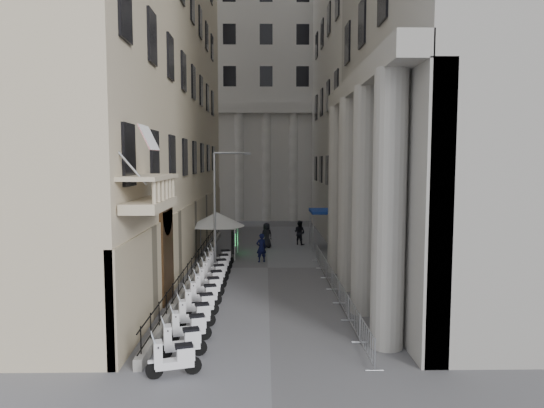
{
  "coord_description": "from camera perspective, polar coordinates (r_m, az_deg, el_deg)",
  "views": [
    {
      "loc": [
        -0.19,
        -11.12,
        6.81
      ],
      "look_at": [
        0.2,
        14.47,
        4.5
      ],
      "focal_mm": 32.0,
      "sensor_mm": 36.0,
      "label": 1
    }
  ],
  "objects": [
    {
      "name": "barrier_1",
      "position": [
        20.28,
        9.57,
        -14.54
      ],
      "size": [
        0.6,
        2.4,
        1.1
      ],
      "primitive_type": null,
      "color": "#ACAEB4",
      "rests_on": "ground"
    },
    {
      "name": "scooter_5",
      "position": [
        23.39,
        -8.02,
        -11.82
      ],
      "size": [
        1.5,
        0.92,
        1.5
      ],
      "primitive_type": null,
      "rotation": [
        0.0,
        0.0,
        1.85
      ],
      "color": "white",
      "rests_on": "ground"
    },
    {
      "name": "left_building",
      "position": [
        35.42,
        -13.75,
        21.73
      ],
      "size": [
        5.0,
        36.0,
        34.0
      ],
      "primitive_type": "cube",
      "color": "#C2B095",
      "rests_on": "ground"
    },
    {
      "name": "scooter_6",
      "position": [
        24.8,
        -7.59,
        -10.83
      ],
      "size": [
        1.5,
        0.92,
        1.5
      ],
      "primitive_type": null,
      "rotation": [
        0.0,
        0.0,
        1.85
      ],
      "color": "white",
      "rests_on": "ground"
    },
    {
      "name": "pedestrian_c",
      "position": [
        37.8,
        -0.64,
        -3.71
      ],
      "size": [
        1.14,
        1.0,
        1.97
      ],
      "primitive_type": "imported",
      "rotation": [
        0.0,
        0.0,
        3.62
      ],
      "color": "black",
      "rests_on": "ground"
    },
    {
      "name": "barrier_0",
      "position": [
        17.99,
        11.08,
        -17.18
      ],
      "size": [
        0.6,
        2.4,
        1.1
      ],
      "primitive_type": null,
      "color": "#ACAEB4",
      "rests_on": "ground"
    },
    {
      "name": "scooter_9",
      "position": [
        29.06,
        -6.56,
        -8.43
      ],
      "size": [
        1.5,
        0.92,
        1.5
      ],
      "primitive_type": null,
      "rotation": [
        0.0,
        0.0,
        1.85
      ],
      "color": "white",
      "rests_on": "ground"
    },
    {
      "name": "barrier_5",
      "position": [
        29.77,
        6.06,
        -8.1
      ],
      "size": [
        0.6,
        2.4,
        1.1
      ],
      "primitive_type": null,
      "color": "#ACAEB4",
      "rests_on": "ground"
    },
    {
      "name": "barrier_3",
      "position": [
        24.97,
        7.46,
        -10.71
      ],
      "size": [
        0.6,
        2.4,
        1.1
      ],
      "primitive_type": null,
      "color": "#ACAEB4",
      "rests_on": "ground"
    },
    {
      "name": "blue_awning",
      "position": [
        37.99,
        5.72,
        -5.2
      ],
      "size": [
        1.6,
        3.0,
        3.0
      ],
      "primitive_type": null,
      "color": "navy",
      "rests_on": "ground"
    },
    {
      "name": "street_lamp",
      "position": [
        29.73,
        -6.29,
        0.31
      ],
      "size": [
        2.3,
        0.92,
        7.31
      ],
      "rotation": [
        0.0,
        0.0,
        0.33
      ],
      "color": "gray",
      "rests_on": "ground"
    },
    {
      "name": "scooter_8",
      "position": [
        27.63,
        -6.87,
        -9.15
      ],
      "size": [
        1.5,
        0.92,
        1.5
      ],
      "primitive_type": null,
      "rotation": [
        0.0,
        0.0,
        1.85
      ],
      "color": "white",
      "rests_on": "ground"
    },
    {
      "name": "scooter_2",
      "position": [
        19.24,
        -9.72,
        -15.65
      ],
      "size": [
        1.5,
        0.92,
        1.5
      ],
      "primitive_type": null,
      "rotation": [
        0.0,
        0.0,
        1.85
      ],
      "color": "white",
      "rests_on": "ground"
    },
    {
      "name": "scooter_7",
      "position": [
        26.21,
        -7.21,
        -9.94
      ],
      "size": [
        1.5,
        0.92,
        1.5
      ],
      "primitive_type": null,
      "rotation": [
        0.0,
        0.0,
        1.85
      ],
      "color": "white",
      "rests_on": "ground"
    },
    {
      "name": "info_kiosk",
      "position": [
        35.76,
        -4.57,
        -4.47
      ],
      "size": [
        0.36,
        0.81,
        1.67
      ],
      "rotation": [
        0.0,
        0.0,
        0.15
      ],
      "color": "black",
      "rests_on": "ground"
    },
    {
      "name": "pedestrian_b",
      "position": [
        39.33,
        3.27,
        -3.37
      ],
      "size": [
        1.21,
        1.18,
        1.97
      ],
      "primitive_type": "imported",
      "rotation": [
        0.0,
        0.0,
        2.48
      ],
      "color": "black",
      "rests_on": "ground"
    },
    {
      "name": "scooter_3",
      "position": [
        20.61,
        -9.07,
        -14.2
      ],
      "size": [
        1.5,
        0.92,
        1.5
      ],
      "primitive_type": null,
      "rotation": [
        0.0,
        0.0,
        1.85
      ],
      "color": "white",
      "rests_on": "ground"
    },
    {
      "name": "scooter_1",
      "position": [
        17.88,
        -10.47,
        -17.31
      ],
      "size": [
        1.5,
        0.92,
        1.5
      ],
      "primitive_type": null,
      "rotation": [
        0.0,
        0.0,
        1.85
      ],
      "color": "white",
      "rests_on": "ground"
    },
    {
      "name": "barrier_6",
      "position": [
        32.19,
        5.52,
        -7.08
      ],
      "size": [
        0.6,
        2.4,
        1.1
      ],
      "primitive_type": null,
      "color": "#ACAEB4",
      "rests_on": "ground"
    },
    {
      "name": "iron_fence",
      "position": [
        30.19,
        -8.76,
        -7.94
      ],
      "size": [
        0.3,
        28.0,
        1.4
      ],
      "primitive_type": null,
      "color": "black",
      "rests_on": "ground"
    },
    {
      "name": "pedestrian_a",
      "position": [
        32.65,
        -1.27,
        -5.17
      ],
      "size": [
        0.82,
        0.69,
        1.92
      ],
      "primitive_type": "imported",
      "rotation": [
        0.0,
        0.0,
        3.52
      ],
      "color": "#0D1136",
      "rests_on": "ground"
    },
    {
      "name": "scooter_10",
      "position": [
        30.49,
        -6.29,
        -7.78
      ],
      "size": [
        1.5,
        0.92,
        1.5
      ],
      "primitive_type": null,
      "rotation": [
        0.0,
        0.0,
        1.85
      ],
      "color": "white",
      "rests_on": "ground"
    },
    {
      "name": "scooter_4",
      "position": [
        21.99,
        -8.51,
        -12.94
      ],
      "size": [
        1.5,
        0.92,
        1.5
      ],
      "primitive_type": null,
      "rotation": [
        0.0,
        0.0,
        1.85
      ],
      "color": "white",
      "rests_on": "ground"
    },
    {
      "name": "scooter_11",
      "position": [
        31.92,
        -6.04,
        -7.19
      ],
      "size": [
        1.5,
        0.92,
        1.5
      ],
      "primitive_type": null,
      "rotation": [
        0.0,
        0.0,
        1.85
      ],
      "color": "white",
      "rests_on": "ground"
    },
    {
      "name": "far_building",
      "position": [
        59.69,
        -0.71,
        13.04
      ],
      "size": [
        22.0,
        10.0,
        30.0
      ],
      "primitive_type": "cube",
      "color": "beige",
      "rests_on": "ground"
    },
    {
      "name": "barrier_2",
      "position": [
        22.61,
        8.4,
        -12.43
      ],
      "size": [
        0.6,
        2.4,
        1.1
      ],
      "primitive_type": null,
      "color": "#ACAEB4",
      "rests_on": "ground"
    },
    {
      "name": "security_tent",
      "position": [
        34.44,
        -6.56,
        -1.81
      ],
      "size": [
        3.91,
        3.91,
        3.18
      ],
      "color": "white",
      "rests_on": "ground"
    },
    {
      "name": "scooter_0",
      "position": [
        16.55,
        -11.37,
        -19.24
      ],
      "size": [
        1.5,
        0.92,
        1.5
      ],
      "primitive_type": null,
      "rotation": [
        0.0,
        0.0,
        1.85
      ],
      "color": "white",
      "rests_on": "ground"
    },
    {
      "name": "barrier_4",
      "position": [
        27.36,
        6.7,
        -9.29
      ],
      "size": [
        0.6,
        2.4,
        1.1
      ],
      "primitive_type": null,
      "color": "#ACAEB4",
      "rests_on": "ground"
    },
    {
      "name": "flag",
      "position": [
        17.91,
        -13.72,
        -17.34
      ],
      "size": [
        1.0,
        1.4,
        8.2
      ],
      "primitive_type": null,
      "color": "#9E0C11",
      "rests_on": "ground"
    }
  ]
}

